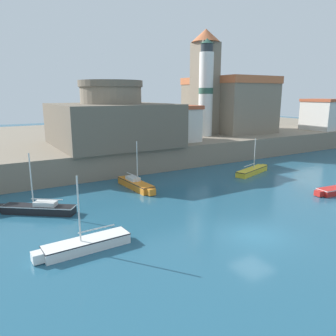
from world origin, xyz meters
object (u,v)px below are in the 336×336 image
sailboat_yellow_4 (253,171)px  church (225,101)px  sailboat_black_5 (38,208)px  harbor_shed_far_end (322,114)px  fortress (112,121)px  sailboat_white_0 (85,244)px  lighthouse (206,90)px  harbor_shed_near_wharf (169,123)px  sailboat_orange_2 (136,184)px

sailboat_yellow_4 → church: 21.68m
sailboat_black_5 → harbor_shed_far_end: size_ratio=0.89×
sailboat_yellow_4 → fortress: bearing=135.0°
sailboat_white_0 → harbor_shed_far_end: (50.62, 19.18, 5.39)m
sailboat_yellow_4 → fortress: size_ratio=0.45×
fortress → harbor_shed_far_end: 40.11m
church → fortress: (-23.09, -4.60, -2.13)m
sailboat_black_5 → lighthouse: size_ratio=0.39×
lighthouse → harbor_shed_far_end: lighthouse is taller
sailboat_black_5 → harbor_shed_near_wharf: bearing=32.6°
sailboat_white_0 → church: 43.71m
sailboat_black_5 → lighthouse: lighthouse is taller
sailboat_white_0 → harbor_shed_near_wharf: bearing=48.4°
sailboat_orange_2 → sailboat_black_5: sailboat_black_5 is taller
sailboat_orange_2 → church: size_ratio=0.38×
fortress → lighthouse: (16.00, 0.98, 4.04)m
sailboat_white_0 → sailboat_yellow_4: bearing=21.5°
sailboat_orange_2 → church: bearing=32.4°
sailboat_orange_2 → fortress: size_ratio=0.43×
lighthouse → harbor_shed_far_end: bearing=-9.2°
sailboat_white_0 → fortress: size_ratio=0.42×
sailboat_white_0 → church: size_ratio=0.37×
sailboat_orange_2 → harbor_shed_near_wharf: bearing=45.6°
sailboat_white_0 → sailboat_yellow_4: sailboat_white_0 is taller
sailboat_yellow_4 → sailboat_black_5: size_ratio=1.13×
sailboat_yellow_4 → church: bearing=59.7°
lighthouse → sailboat_white_0: bearing=-139.1°
sailboat_yellow_4 → fortress: fortress is taller
lighthouse → sailboat_yellow_4: bearing=-102.7°
fortress → harbor_shed_far_end: (40.00, -2.92, -0.28)m
sailboat_white_0 → lighthouse: 36.55m
sailboat_white_0 → sailboat_black_5: 8.32m
harbor_shed_near_wharf → fortress: bearing=172.1°
harbor_shed_near_wharf → sailboat_white_0: bearing=-131.6°
fortress → lighthouse: size_ratio=0.98×
sailboat_black_5 → fortress: bearing=49.3°
fortress → harbor_shed_near_wharf: size_ratio=1.97×
sailboat_yellow_4 → sailboat_black_5: sailboat_black_5 is taller
church → lighthouse: 8.19m
sailboat_yellow_4 → sailboat_black_5: bearing=-177.6°
harbor_shed_near_wharf → harbor_shed_far_end: bearing=-3.3°
sailboat_black_5 → lighthouse: (27.96, 14.87, 9.67)m
church → lighthouse: bearing=-153.0°
sailboat_black_5 → church: size_ratio=0.35×
sailboat_white_0 → fortress: bearing=64.3°
sailboat_yellow_4 → fortress: (-12.87, 12.86, 5.68)m
sailboat_orange_2 → lighthouse: lighthouse is taller
sailboat_yellow_4 → harbor_shed_far_end: harbor_shed_far_end is taller
harbor_shed_near_wharf → harbor_shed_far_end: (32.00, -1.82, 0.32)m
church → harbor_shed_near_wharf: church is taller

